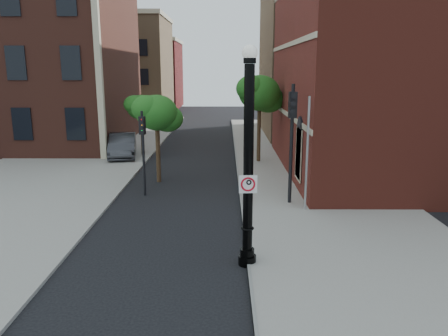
{
  "coord_description": "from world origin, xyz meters",
  "views": [
    {
      "loc": [
        1.32,
        -12.27,
        6.18
      ],
      "look_at": [
        1.26,
        2.0,
        2.91
      ],
      "focal_mm": 35.0,
      "sensor_mm": 36.0,
      "label": 1
    }
  ],
  "objects_px": {
    "lamppost": "(248,169)",
    "traffic_signal_right": "(292,125)",
    "traffic_signal_left": "(143,139)",
    "parked_car": "(123,145)",
    "no_parking_sign": "(248,184)"
  },
  "relations": [
    {
      "from": "traffic_signal_left",
      "to": "no_parking_sign",
      "type": "bearing_deg",
      "value": -43.69
    },
    {
      "from": "parked_car",
      "to": "lamppost",
      "type": "bearing_deg",
      "value": -75.71
    },
    {
      "from": "no_parking_sign",
      "to": "parked_car",
      "type": "distance_m",
      "value": 19.37
    },
    {
      "from": "traffic_signal_right",
      "to": "lamppost",
      "type": "bearing_deg",
      "value": -112.29
    },
    {
      "from": "lamppost",
      "to": "traffic_signal_right",
      "type": "relative_size",
      "value": 1.24
    },
    {
      "from": "lamppost",
      "to": "traffic_signal_left",
      "type": "bearing_deg",
      "value": 120.97
    },
    {
      "from": "traffic_signal_left",
      "to": "parked_car",
      "type": "bearing_deg",
      "value": 124.96
    },
    {
      "from": "traffic_signal_right",
      "to": "parked_car",
      "type": "bearing_deg",
      "value": 130.18
    },
    {
      "from": "traffic_signal_right",
      "to": "traffic_signal_left",
      "type": "bearing_deg",
      "value": 164.86
    },
    {
      "from": "lamppost",
      "to": "no_parking_sign",
      "type": "height_order",
      "value": "lamppost"
    },
    {
      "from": "no_parking_sign",
      "to": "traffic_signal_right",
      "type": "bearing_deg",
      "value": 67.01
    },
    {
      "from": "lamppost",
      "to": "traffic_signal_right",
      "type": "height_order",
      "value": "lamppost"
    },
    {
      "from": "lamppost",
      "to": "parked_car",
      "type": "bearing_deg",
      "value": 114.7
    },
    {
      "from": "lamppost",
      "to": "no_parking_sign",
      "type": "xyz_separation_m",
      "value": [
        -0.01,
        -0.17,
        -0.43
      ]
    },
    {
      "from": "lamppost",
      "to": "traffic_signal_left",
      "type": "relative_size",
      "value": 1.64
    }
  ]
}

